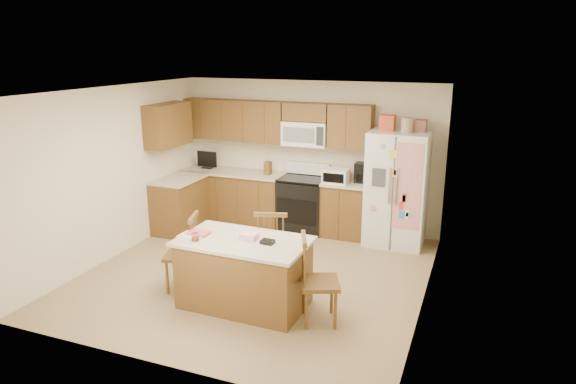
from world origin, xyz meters
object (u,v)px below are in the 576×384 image
at_px(island, 244,272).
at_px(refrigerator, 397,188).
at_px(windsor_chair_right, 317,282).
at_px(windsor_chair_back, 272,248).
at_px(windsor_chair_left, 184,254).
at_px(stove, 303,203).

bearing_deg(island, refrigerator, 63.75).
height_order(refrigerator, windsor_chair_right, refrigerator).
height_order(refrigerator, windsor_chair_back, refrigerator).
xyz_separation_m(refrigerator, windsor_chair_right, (-0.39, -2.77, -0.43)).
distance_m(windsor_chair_left, windsor_chair_right, 1.86).
distance_m(island, windsor_chair_back, 0.69).
relative_size(island, windsor_chair_left, 1.56).
xyz_separation_m(island, windsor_chair_back, (0.08, 0.68, 0.06)).
distance_m(refrigerator, island, 3.06).
bearing_deg(stove, island, -85.19).
distance_m(stove, windsor_chair_left, 2.73).
distance_m(stove, island, 2.78).
distance_m(stove, windsor_chair_right, 3.07).
relative_size(refrigerator, windsor_chair_right, 1.97).
height_order(windsor_chair_left, windsor_chair_right, windsor_chair_right).
bearing_deg(windsor_chair_back, windsor_chair_right, -40.66).
xyz_separation_m(windsor_chair_left, windsor_chair_right, (1.86, -0.18, 0.02)).
distance_m(refrigerator, windsor_chair_right, 2.83).
bearing_deg(island, windsor_chair_back, 83.21).
xyz_separation_m(stove, island, (0.23, -2.77, -0.05)).
xyz_separation_m(stove, refrigerator, (1.57, -0.06, 0.45)).
xyz_separation_m(windsor_chair_left, windsor_chair_back, (0.99, 0.56, 0.01)).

